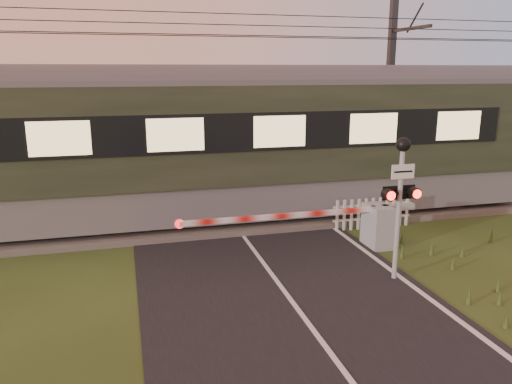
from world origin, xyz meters
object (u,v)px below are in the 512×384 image
object	(u,v)px
boom_gate	(369,224)
picket_fence	(373,213)
catenary_mast	(390,90)
crossing_signal	(401,183)

from	to	relation	value
boom_gate	picket_fence	distance (m)	1.67
picket_fence	catenary_mast	xyz separation A→B (m)	(2.67, 4.12, 3.36)
boom_gate	crossing_signal	distance (m)	2.59
boom_gate	catenary_mast	world-z (taller)	catenary_mast
boom_gate	catenary_mast	distance (m)	7.32
boom_gate	catenary_mast	bearing A→B (deg)	57.48
crossing_signal	picket_fence	world-z (taller)	crossing_signal
boom_gate	picket_fence	size ratio (longest dim) A/B	2.54
catenary_mast	crossing_signal	bearing A→B (deg)	-117.39
crossing_signal	picket_fence	distance (m)	4.05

